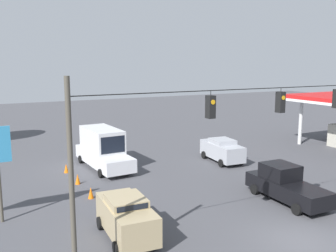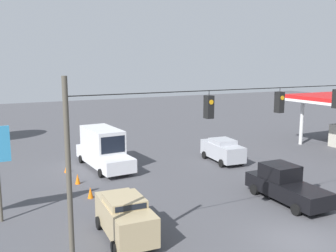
{
  "view_description": "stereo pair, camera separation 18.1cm",
  "coord_description": "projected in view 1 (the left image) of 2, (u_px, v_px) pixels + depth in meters",
  "views": [
    {
      "loc": [
        13.0,
        11.44,
        8.18
      ],
      "look_at": [
        0.69,
        -11.98,
        3.69
      ],
      "focal_mm": 40.0,
      "sensor_mm": 36.0,
      "label": 1
    },
    {
      "loc": [
        12.84,
        11.53,
        8.18
      ],
      "look_at": [
        0.69,
        -11.98,
        3.69
      ],
      "focal_mm": 40.0,
      "sensor_mm": 36.0,
      "label": 2
    }
  ],
  "objects": [
    {
      "name": "ground_plane",
      "position": [
        301.0,
        241.0,
        17.32
      ],
      "size": [
        140.0,
        140.0,
        0.0
      ],
      "primitive_type": "plane",
      "color": "#47474C"
    },
    {
      "name": "overhead_signal_span",
      "position": [
        279.0,
        133.0,
        18.06
      ],
      "size": [
        20.27,
        0.38,
        7.73
      ],
      "color": "#4C473D",
      "rests_on": "ground_plane"
    },
    {
      "name": "pickup_truck_black_crossing_near",
      "position": [
        285.0,
        185.0,
        22.33
      ],
      "size": [
        2.31,
        5.6,
        2.12
      ],
      "color": "black",
      "rests_on": "ground_plane"
    },
    {
      "name": "box_truck_white_withflow_far",
      "position": [
        103.0,
        148.0,
        29.37
      ],
      "size": [
        2.83,
        7.19,
        3.11
      ],
      "color": "silver",
      "rests_on": "ground_plane"
    },
    {
      "name": "sedan_tan_parked_shoulder",
      "position": [
        126.0,
        217.0,
        17.52
      ],
      "size": [
        2.24,
        4.48,
        2.03
      ],
      "color": "tan",
      "rests_on": "ground_plane"
    },
    {
      "name": "sedan_silver_oncoming_far",
      "position": [
        222.0,
        150.0,
        31.15
      ],
      "size": [
        2.37,
        4.64,
        1.92
      ],
      "color": "#A8AAB2",
      "rests_on": "ground_plane"
    },
    {
      "name": "traffic_cone_nearest",
      "position": [
        125.0,
        232.0,
        17.52
      ],
      "size": [
        0.34,
        0.34,
        0.71
      ],
      "primitive_type": "cone",
      "color": "orange",
      "rests_on": "ground_plane"
    },
    {
      "name": "traffic_cone_second",
      "position": [
        106.0,
        212.0,
        19.85
      ],
      "size": [
        0.34,
        0.34,
        0.71
      ],
      "primitive_type": "cone",
      "color": "orange",
      "rests_on": "ground_plane"
    },
    {
      "name": "traffic_cone_third",
      "position": [
        91.0,
        193.0,
        22.77
      ],
      "size": [
        0.34,
        0.34,
        0.71
      ],
      "primitive_type": "cone",
      "color": "orange",
      "rests_on": "ground_plane"
    },
    {
      "name": "traffic_cone_fourth",
      "position": [
        78.0,
        179.0,
        25.45
      ],
      "size": [
        0.34,
        0.34,
        0.71
      ],
      "primitive_type": "cone",
      "color": "orange",
      "rests_on": "ground_plane"
    },
    {
      "name": "traffic_cone_fifth",
      "position": [
        66.0,
        168.0,
        28.08
      ],
      "size": [
        0.34,
        0.34,
        0.71
      ],
      "primitive_type": "cone",
      "color": "orange",
      "rests_on": "ground_plane"
    }
  ]
}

